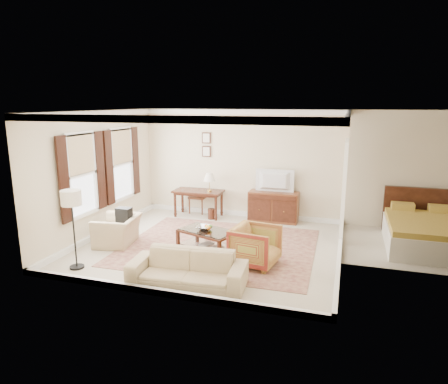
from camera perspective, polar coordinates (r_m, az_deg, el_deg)
The scene contains 21 objects.
room_shell at distance 8.33m, azimuth -1.95°, elevation 8.55°, with size 5.51×5.01×2.91m.
annex_bedroom at distance 9.56m, azimuth 27.19°, elevation -5.37°, with size 3.00×2.70×2.90m.
window_front at distance 9.11m, azimuth -19.68°, elevation 2.33°, with size 0.12×1.56×1.80m, color #CCB284, non-canonical shape.
window_rear at distance 10.42m, azimuth -14.42°, elevation 3.89°, with size 0.12×1.56×1.80m, color #CCB284, non-canonical shape.
doorway at distance 9.55m, azimuth 16.75°, elevation 0.08°, with size 0.10×1.12×2.25m, color white, non-canonical shape.
rug at distance 8.77m, azimuth -0.69°, elevation -7.76°, with size 4.05×3.48×0.01m, color maroon.
writing_desk at distance 10.91m, azimuth -3.68°, elevation -0.34°, with size 1.33×0.67×0.73m.
desk_chair at distance 11.30m, azimuth -3.73°, elevation -0.36°, with size 0.45×0.45×1.05m, color brown, non-canonical shape.
desk_lamp at distance 10.72m, azimuth -2.10°, elevation 1.43°, with size 0.32×0.32×0.50m, color silver, non-canonical shape.
framed_prints at distance 11.03m, azimuth -2.54°, elevation 6.79°, with size 0.25×0.04×0.68m, color #492215, non-canonical shape.
sideboard at distance 10.57m, azimuth 7.08°, elevation -2.07°, with size 1.29×0.50×0.79m, color brown.
tv at distance 10.36m, azimuth 7.19°, elevation 2.58°, with size 0.96×0.55×0.13m, color black.
coffee_table at distance 8.34m, azimuth -2.38°, elevation -6.17°, with size 1.32×1.02×0.49m.
fruit_bowl at distance 8.33m, azimuth -2.89°, elevation -5.00°, with size 0.42×0.42×0.10m, color silver.
book_a at distance 8.45m, azimuth -3.07°, elevation -7.26°, with size 0.28×0.04×0.38m, color brown.
book_b at distance 8.25m, azimuth -1.64°, elevation -7.79°, with size 0.28×0.03×0.38m, color brown.
striped_armchair at distance 7.71m, azimuth 4.51°, elevation -7.43°, with size 0.83×0.78×0.85m, color maroon.
club_armchair at distance 9.10m, azimuth -14.99°, elevation -4.68°, with size 0.97×0.63×0.85m, color #C7B286.
backpack at distance 9.07m, azimuth -14.10°, elevation -3.08°, with size 0.32×0.22×0.40m, color black.
sofa at distance 6.93m, azimuth -5.25°, elevation -10.15°, with size 2.00×0.58×0.78m, color #C7B286.
floor_lamp at distance 7.82m, azimuth -20.95°, elevation -1.56°, with size 0.37×0.37×1.51m.
Camera 1 is at (2.75, -7.84, 3.07)m, focal length 32.00 mm.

